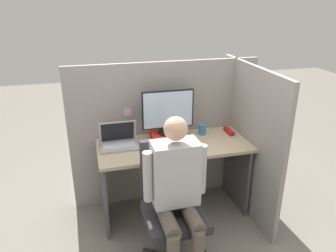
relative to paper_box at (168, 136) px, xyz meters
name	(u,v)px	position (x,y,z in m)	size (l,w,h in m)	color
ground_plane	(182,230)	(0.02, -0.43, -0.78)	(12.00, 12.00, 0.00)	slate
cubicle_panel_back	(165,133)	(0.02, 0.20, -0.05)	(1.90, 0.05, 1.45)	gray
cubicle_panel_right	(248,141)	(0.75, -0.19, -0.05)	(0.04, 1.23, 1.45)	gray
desk	(174,162)	(0.02, -0.12, -0.22)	(1.40, 0.61, 0.75)	tan
paper_box	(168,136)	(0.00, 0.00, 0.00)	(0.32, 0.21, 0.07)	red
monitor	(168,112)	(0.00, 0.00, 0.24)	(0.49, 0.20, 0.41)	black
laptop	(119,142)	(-0.47, -0.05, 0.01)	(0.34, 0.23, 0.23)	#99999E
mouse	(148,151)	(-0.24, -0.24, -0.02)	(0.07, 0.04, 0.04)	black
stapler	(229,131)	(0.63, -0.01, -0.01)	(0.05, 0.17, 0.04)	#A31919
carrot_toy	(200,145)	(0.23, -0.26, -0.01)	(0.05, 0.13, 0.05)	orange
office_chair	(172,201)	(-0.14, -0.67, -0.27)	(0.52, 0.56, 0.99)	#2D2D33
person	(177,190)	(-0.14, -0.83, -0.05)	(0.48, 0.46, 1.26)	brown
coffee_mug	(202,129)	(0.36, 0.03, 0.02)	(0.07, 0.07, 0.10)	teal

